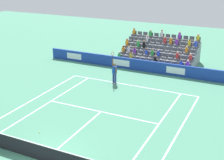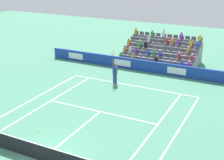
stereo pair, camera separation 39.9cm
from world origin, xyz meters
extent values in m
cube|color=white|center=(0.00, -11.89, 0.00)|extent=(10.97, 0.10, 0.01)
cube|color=white|center=(0.00, -6.40, 0.00)|extent=(8.23, 0.10, 0.01)
cube|color=white|center=(0.00, -3.20, 0.00)|extent=(0.10, 6.40, 0.01)
cube|color=white|center=(4.12, -5.95, 0.00)|extent=(0.10, 11.89, 0.01)
cube|color=white|center=(-4.12, -5.95, 0.00)|extent=(0.10, 11.89, 0.01)
cube|color=white|center=(5.49, -5.95, 0.00)|extent=(0.10, 11.89, 0.01)
cube|color=white|center=(-5.49, -5.95, 0.00)|extent=(0.10, 11.89, 0.01)
cube|color=white|center=(0.00, -11.79, 0.00)|extent=(0.10, 0.20, 0.01)
cube|color=#193899|center=(0.00, -15.76, 0.53)|extent=(21.12, 0.20, 1.07)
cube|color=white|center=(-2.64, -15.65, 0.53)|extent=(1.69, 0.01, 0.60)
cube|color=white|center=(2.64, -15.65, 0.53)|extent=(1.69, 0.01, 0.60)
cube|color=white|center=(7.92, -15.65, 0.53)|extent=(1.69, 0.01, 0.60)
cube|color=black|center=(0.00, 0.00, 0.46)|extent=(11.77, 0.02, 0.92)
cube|color=white|center=(0.00, 0.00, 0.94)|extent=(11.77, 0.04, 0.04)
cylinder|color=navy|center=(1.36, -11.62, 0.45)|extent=(0.16, 0.16, 0.90)
cylinder|color=navy|center=(1.58, -11.70, 0.45)|extent=(0.16, 0.16, 0.90)
cube|color=white|center=(1.36, -11.62, 0.04)|extent=(0.20, 0.29, 0.08)
cube|color=white|center=(1.58, -11.70, 0.04)|extent=(0.20, 0.29, 0.08)
cube|color=#1947B2|center=(1.47, -11.66, 1.20)|extent=(0.33, 0.41, 0.60)
sphere|color=brown|center=(1.47, -11.66, 1.66)|extent=(0.24, 0.24, 0.24)
cylinder|color=brown|center=(1.68, -11.73, 1.81)|extent=(0.09, 0.09, 0.62)
cylinder|color=brown|center=(1.28, -11.54, 1.22)|extent=(0.09, 0.09, 0.56)
cylinder|color=black|center=(1.68, -11.73, 2.26)|extent=(0.04, 0.04, 0.28)
torus|color=red|center=(1.68, -11.73, 2.54)|extent=(0.13, 0.30, 0.31)
sphere|color=#D1E533|center=(1.68, -11.73, 2.82)|extent=(0.07, 0.07, 0.07)
cube|color=gray|center=(0.00, -16.84, 0.21)|extent=(7.44, 0.95, 0.42)
cube|color=#545960|center=(-3.41, -16.84, 0.52)|extent=(0.48, 0.44, 0.20)
cube|color=#545960|center=(-3.41, -17.04, 0.77)|extent=(0.48, 0.04, 0.30)
cube|color=#545960|center=(-2.79, -16.84, 0.52)|extent=(0.48, 0.44, 0.20)
cube|color=#545960|center=(-2.79, -17.04, 0.77)|extent=(0.48, 0.04, 0.30)
cube|color=#545960|center=(-2.17, -16.84, 0.52)|extent=(0.48, 0.44, 0.20)
cube|color=#545960|center=(-2.17, -17.04, 0.77)|extent=(0.48, 0.04, 0.30)
cube|color=#545960|center=(-1.55, -16.84, 0.52)|extent=(0.48, 0.44, 0.20)
cube|color=#545960|center=(-1.55, -17.04, 0.77)|extent=(0.48, 0.04, 0.30)
cube|color=#545960|center=(-0.93, -16.84, 0.52)|extent=(0.48, 0.44, 0.20)
cube|color=#545960|center=(-0.93, -17.04, 0.77)|extent=(0.48, 0.04, 0.30)
cube|color=#545960|center=(-0.31, -16.84, 0.52)|extent=(0.48, 0.44, 0.20)
cube|color=#545960|center=(-0.31, -17.04, 0.77)|extent=(0.48, 0.04, 0.30)
cube|color=#545960|center=(0.31, -16.84, 0.52)|extent=(0.48, 0.44, 0.20)
cube|color=#545960|center=(0.31, -17.04, 0.77)|extent=(0.48, 0.04, 0.30)
cube|color=#545960|center=(0.93, -16.84, 0.52)|extent=(0.48, 0.44, 0.20)
cube|color=#545960|center=(0.93, -17.04, 0.77)|extent=(0.48, 0.04, 0.30)
cube|color=#545960|center=(1.55, -16.84, 0.52)|extent=(0.48, 0.44, 0.20)
cube|color=#545960|center=(1.55, -17.04, 0.77)|extent=(0.48, 0.04, 0.30)
cube|color=#545960|center=(2.17, -16.84, 0.52)|extent=(0.48, 0.44, 0.20)
cube|color=#545960|center=(2.17, -17.04, 0.77)|extent=(0.48, 0.04, 0.30)
cube|color=#545960|center=(2.79, -16.84, 0.52)|extent=(0.48, 0.44, 0.20)
cube|color=#545960|center=(2.79, -17.04, 0.77)|extent=(0.48, 0.04, 0.30)
cube|color=#545960|center=(3.41, -16.84, 0.52)|extent=(0.48, 0.44, 0.20)
cube|color=#545960|center=(3.41, -17.04, 0.77)|extent=(0.48, 0.04, 0.30)
cube|color=gray|center=(0.00, -17.79, 0.42)|extent=(7.44, 0.95, 0.84)
cube|color=#545960|center=(-3.41, -17.79, 0.94)|extent=(0.48, 0.44, 0.20)
cube|color=#545960|center=(-3.41, -17.99, 1.19)|extent=(0.48, 0.04, 0.30)
cube|color=#545960|center=(-2.79, -17.79, 0.94)|extent=(0.48, 0.44, 0.20)
cube|color=#545960|center=(-2.79, -17.99, 1.19)|extent=(0.48, 0.04, 0.30)
cube|color=#545960|center=(-2.17, -17.79, 0.94)|extent=(0.48, 0.44, 0.20)
cube|color=#545960|center=(-2.17, -17.99, 1.19)|extent=(0.48, 0.04, 0.30)
cube|color=#545960|center=(-1.55, -17.79, 0.94)|extent=(0.48, 0.44, 0.20)
cube|color=#545960|center=(-1.55, -17.99, 1.19)|extent=(0.48, 0.04, 0.30)
cube|color=#545960|center=(-0.93, -17.79, 0.94)|extent=(0.48, 0.44, 0.20)
cube|color=#545960|center=(-0.93, -17.99, 1.19)|extent=(0.48, 0.04, 0.30)
cube|color=#545960|center=(-0.31, -17.79, 0.94)|extent=(0.48, 0.44, 0.20)
cube|color=#545960|center=(-0.31, -17.99, 1.19)|extent=(0.48, 0.04, 0.30)
cube|color=#545960|center=(0.31, -17.79, 0.94)|extent=(0.48, 0.44, 0.20)
cube|color=#545960|center=(0.31, -17.99, 1.19)|extent=(0.48, 0.04, 0.30)
cube|color=#545960|center=(0.93, -17.79, 0.94)|extent=(0.48, 0.44, 0.20)
cube|color=#545960|center=(0.93, -17.99, 1.19)|extent=(0.48, 0.04, 0.30)
cube|color=#545960|center=(1.55, -17.79, 0.94)|extent=(0.48, 0.44, 0.20)
cube|color=#545960|center=(1.55, -17.99, 1.19)|extent=(0.48, 0.04, 0.30)
cube|color=#545960|center=(2.17, -17.79, 0.94)|extent=(0.48, 0.44, 0.20)
cube|color=#545960|center=(2.17, -17.99, 1.19)|extent=(0.48, 0.04, 0.30)
cube|color=#545960|center=(2.79, -17.79, 0.94)|extent=(0.48, 0.44, 0.20)
cube|color=#545960|center=(2.79, -17.99, 1.19)|extent=(0.48, 0.04, 0.30)
cube|color=#545960|center=(3.41, -17.79, 0.94)|extent=(0.48, 0.44, 0.20)
cube|color=#545960|center=(3.41, -17.99, 1.19)|extent=(0.48, 0.04, 0.30)
cube|color=gray|center=(0.00, -18.74, 0.63)|extent=(7.44, 0.95, 1.26)
cube|color=#545960|center=(-3.41, -18.74, 1.36)|extent=(0.48, 0.44, 0.20)
cube|color=#545960|center=(-3.41, -18.94, 1.61)|extent=(0.48, 0.04, 0.30)
cube|color=#545960|center=(-2.79, -18.74, 1.36)|extent=(0.48, 0.44, 0.20)
cube|color=#545960|center=(-2.79, -18.94, 1.61)|extent=(0.48, 0.04, 0.30)
cube|color=#545960|center=(-2.17, -18.74, 1.36)|extent=(0.48, 0.44, 0.20)
cube|color=#545960|center=(-2.17, -18.94, 1.61)|extent=(0.48, 0.04, 0.30)
cube|color=#545960|center=(-1.55, -18.74, 1.36)|extent=(0.48, 0.44, 0.20)
cube|color=#545960|center=(-1.55, -18.94, 1.61)|extent=(0.48, 0.04, 0.30)
cube|color=#545960|center=(-0.93, -18.74, 1.36)|extent=(0.48, 0.44, 0.20)
cube|color=#545960|center=(-0.93, -18.94, 1.61)|extent=(0.48, 0.04, 0.30)
cube|color=#545960|center=(-0.31, -18.74, 1.36)|extent=(0.48, 0.44, 0.20)
cube|color=#545960|center=(-0.31, -18.94, 1.61)|extent=(0.48, 0.04, 0.30)
cube|color=#545960|center=(0.31, -18.74, 1.36)|extent=(0.48, 0.44, 0.20)
cube|color=#545960|center=(0.31, -18.94, 1.61)|extent=(0.48, 0.04, 0.30)
cube|color=#545960|center=(0.93, -18.74, 1.36)|extent=(0.48, 0.44, 0.20)
cube|color=#545960|center=(0.93, -18.94, 1.61)|extent=(0.48, 0.04, 0.30)
cube|color=#545960|center=(1.55, -18.74, 1.36)|extent=(0.48, 0.44, 0.20)
cube|color=#545960|center=(1.55, -18.94, 1.61)|extent=(0.48, 0.04, 0.30)
cube|color=#545960|center=(2.17, -18.74, 1.36)|extent=(0.48, 0.44, 0.20)
cube|color=#545960|center=(2.17, -18.94, 1.61)|extent=(0.48, 0.04, 0.30)
cube|color=#545960|center=(2.79, -18.74, 1.36)|extent=(0.48, 0.44, 0.20)
cube|color=#545960|center=(2.79, -18.94, 1.61)|extent=(0.48, 0.04, 0.30)
cube|color=#545960|center=(3.41, -18.74, 1.36)|extent=(0.48, 0.44, 0.20)
cube|color=#545960|center=(3.41, -18.94, 1.61)|extent=(0.48, 0.04, 0.30)
cube|color=gray|center=(0.00, -19.69, 0.84)|extent=(7.44, 0.95, 1.68)
cube|color=#545960|center=(-3.41, -19.69, 1.78)|extent=(0.48, 0.44, 0.20)
cube|color=#545960|center=(-3.41, -19.89, 2.03)|extent=(0.48, 0.04, 0.30)
cube|color=#545960|center=(-2.79, -19.69, 1.78)|extent=(0.48, 0.44, 0.20)
cube|color=#545960|center=(-2.79, -19.89, 2.03)|extent=(0.48, 0.04, 0.30)
cube|color=#545960|center=(-2.17, -19.69, 1.78)|extent=(0.48, 0.44, 0.20)
cube|color=#545960|center=(-2.17, -19.89, 2.03)|extent=(0.48, 0.04, 0.30)
cube|color=#545960|center=(-1.55, -19.69, 1.78)|extent=(0.48, 0.44, 0.20)
cube|color=#545960|center=(-1.55, -19.89, 2.03)|extent=(0.48, 0.04, 0.30)
cube|color=#545960|center=(-0.93, -19.69, 1.78)|extent=(0.48, 0.44, 0.20)
cube|color=#545960|center=(-0.93, -19.89, 2.03)|extent=(0.48, 0.04, 0.30)
cube|color=#545960|center=(-0.31, -19.69, 1.78)|extent=(0.48, 0.44, 0.20)
cube|color=#545960|center=(-0.31, -19.89, 2.03)|extent=(0.48, 0.04, 0.30)
cube|color=#545960|center=(0.31, -19.69, 1.78)|extent=(0.48, 0.44, 0.20)
cube|color=#545960|center=(0.31, -19.89, 2.03)|extent=(0.48, 0.04, 0.30)
cube|color=#545960|center=(0.93, -19.69, 1.78)|extent=(0.48, 0.44, 0.20)
cube|color=#545960|center=(0.93, -19.89, 2.03)|extent=(0.48, 0.04, 0.30)
cube|color=#545960|center=(1.55, -19.69, 1.78)|extent=(0.48, 0.44, 0.20)
cube|color=#545960|center=(1.55, -19.89, 2.03)|extent=(0.48, 0.04, 0.30)
cube|color=#545960|center=(2.17, -19.69, 1.78)|extent=(0.48, 0.44, 0.20)
cube|color=#545960|center=(2.17, -19.89, 2.03)|extent=(0.48, 0.04, 0.30)
cube|color=#545960|center=(2.79, -19.69, 1.78)|extent=(0.48, 0.44, 0.20)
cube|color=#545960|center=(2.79, -19.89, 2.03)|extent=(0.48, 0.04, 0.30)
cube|color=#545960|center=(3.41, -19.69, 1.78)|extent=(0.48, 0.44, 0.20)
cube|color=#545960|center=(3.41, -19.89, 2.03)|extent=(0.48, 0.04, 0.30)
cube|color=gray|center=(0.00, -20.64, 1.05)|extent=(7.44, 0.95, 2.10)
cube|color=#545960|center=(-3.41, -20.64, 2.20)|extent=(0.48, 0.44, 0.20)
cube|color=#545960|center=(-3.41, -20.84, 2.45)|extent=(0.48, 0.04, 0.30)
cube|color=#545960|center=(-2.79, -20.64, 2.20)|extent=(0.48, 0.44, 0.20)
cube|color=#545960|center=(-2.79, -20.84, 2.45)|extent=(0.48, 0.04, 0.30)
cube|color=#545960|center=(-2.17, -20.64, 2.20)|extent=(0.48, 0.44, 0.20)
cube|color=#545960|center=(-2.17, -20.84, 2.45)|extent=(0.48, 0.04, 0.30)
cube|color=#545960|center=(-1.55, -20.64, 2.20)|extent=(0.48, 0.44, 0.20)
cube|color=#545960|center=(-1.55, -20.84, 2.45)|extent=(0.48, 0.04, 0.30)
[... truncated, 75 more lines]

